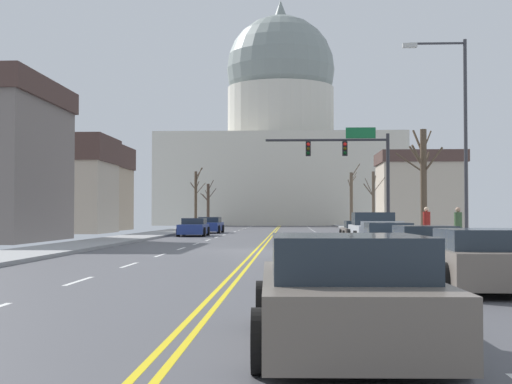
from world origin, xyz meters
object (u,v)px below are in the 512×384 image
(signal_gantry, at_px, (353,159))
(sedan_near_04, at_px, (479,260))
(sedan_near_00, at_px, (359,231))
(sedan_oncoming_01, at_px, (209,225))
(sedan_near_05, at_px, (345,295))
(street_lamp_right, at_px, (457,125))
(sedan_near_03, at_px, (424,247))
(pedestrian_00, at_px, (458,225))
(bicycle_parked, at_px, (483,245))
(pickup_truck_near_01, at_px, (374,231))
(sedan_oncoming_00, at_px, (194,228))
(sedan_near_02, at_px, (388,239))
(pedestrian_01, at_px, (427,224))

(signal_gantry, bearing_deg, sedan_near_04, -90.29)
(sedan_near_00, distance_m, sedan_oncoming_01, 19.90)
(sedan_near_05, bearing_deg, sedan_oncoming_01, 98.17)
(street_lamp_right, relative_size, sedan_near_03, 1.79)
(pedestrian_00, bearing_deg, bicycle_parked, -96.46)
(street_lamp_right, relative_size, sedan_near_00, 1.83)
(street_lamp_right, distance_m, sedan_oncoming_01, 33.24)
(sedan_near_03, bearing_deg, bicycle_parked, 51.28)
(sedan_near_03, height_order, sedan_oncoming_01, sedan_oncoming_01)
(street_lamp_right, xyz_separation_m, sedan_near_00, (-2.55, 13.36, -4.46))
(pickup_truck_near_01, relative_size, sedan_oncoming_01, 1.32)
(sedan_near_04, xyz_separation_m, bicycle_parked, (2.62, 9.67, -0.11))
(sedan_near_04, height_order, sedan_near_05, sedan_near_05)
(pedestrian_00, bearing_deg, signal_gantry, 102.66)
(pickup_truck_near_01, bearing_deg, sedan_near_05, -97.37)
(pickup_truck_near_01, xyz_separation_m, sedan_oncoming_00, (-10.77, 15.68, -0.13))
(signal_gantry, xyz_separation_m, sedan_near_00, (-0.08, -4.47, -4.51))
(sedan_near_04, bearing_deg, pickup_truck_near_01, 89.63)
(signal_gantry, distance_m, pickup_truck_near_01, 12.35)
(pickup_truck_near_01, height_order, sedan_near_04, pickup_truck_near_01)
(street_lamp_right, xyz_separation_m, sedan_near_02, (-2.80, -0.57, -4.44))
(sedan_oncoming_01, bearing_deg, pickup_truck_near_01, -66.15)
(sedan_near_00, bearing_deg, sedan_near_05, -95.73)
(street_lamp_right, height_order, pickup_truck_near_01, street_lamp_right)
(pedestrian_00, xyz_separation_m, bicycle_parked, (-0.79, -6.96, -0.60))
(sedan_oncoming_00, relative_size, pedestrian_00, 2.68)
(signal_gantry, height_order, sedan_near_05, signal_gantry)
(sedan_near_02, bearing_deg, sedan_near_04, -89.22)
(sedan_oncoming_00, bearing_deg, sedan_near_05, -80.01)
(sedan_near_02, bearing_deg, sedan_near_00, 88.96)
(bicycle_parked, bearing_deg, sedan_near_02, 132.78)
(sedan_near_04, relative_size, pedestrian_01, 2.73)
(pickup_truck_near_01, distance_m, pedestrian_00, 4.39)
(sedan_near_00, relative_size, sedan_oncoming_00, 0.99)
(sedan_near_00, xyz_separation_m, sedan_oncoming_01, (-10.55, 16.87, 0.06))
(bicycle_parked, bearing_deg, pickup_truck_near_01, 104.18)
(pedestrian_01, bearing_deg, sedan_near_05, -102.69)
(sedan_oncoming_00, height_order, pedestrian_00, pedestrian_00)
(signal_gantry, bearing_deg, pedestrian_01, -80.10)
(sedan_oncoming_00, bearing_deg, pickup_truck_near_01, -55.51)
(sedan_near_03, relative_size, sedan_near_05, 1.00)
(signal_gantry, relative_size, street_lamp_right, 0.96)
(pickup_truck_near_01, distance_m, pedestrian_01, 2.56)
(street_lamp_right, relative_size, sedan_near_02, 1.83)
(sedan_near_00, distance_m, bicycle_parked, 17.13)
(sedan_near_02, relative_size, sedan_near_04, 0.95)
(sedan_near_03, xyz_separation_m, bicycle_parked, (2.56, 3.19, -0.09))
(sedan_near_00, relative_size, sedan_oncoming_01, 1.03)
(signal_gantry, height_order, bicycle_parked, signal_gantry)
(pickup_truck_near_01, height_order, sedan_oncoming_00, pickup_truck_near_01)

